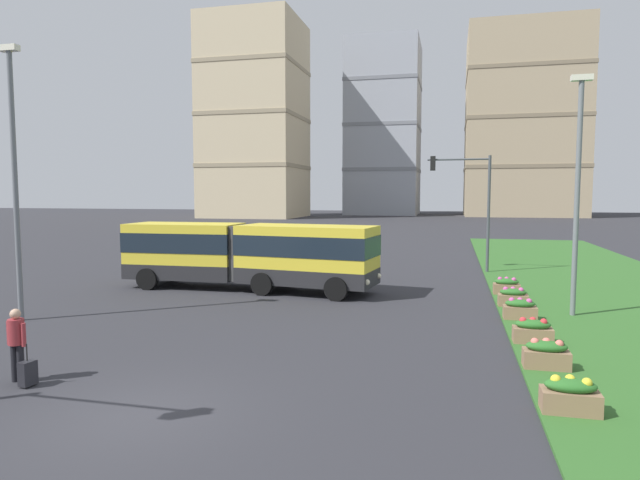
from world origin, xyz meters
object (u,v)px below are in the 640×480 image
Objects in this scene: flower_planter_4 at (513,297)px; apartment_tower_westcentre at (384,129)px; flower_planter_5 at (507,286)px; rolling_suitcase at (28,373)px; flower_planter_2 at (533,331)px; flower_planter_0 at (570,395)px; articulated_bus at (248,254)px; flower_planter_1 at (546,354)px; apartment_tower_centre at (523,124)px; streetlight_left at (15,172)px; pedestrian_crossing at (17,340)px; flower_planter_3 at (520,309)px; car_grey_wagon at (261,250)px; streetlight_median at (578,186)px; traffic_light_far_right at (469,194)px; apartment_tower_west at (255,120)px.

apartment_tower_westcentre reaches higher than flower_planter_4.
apartment_tower_westcentre is at bearing 100.33° from flower_planter_5.
flower_planter_2 is at bearing 28.43° from rolling_suitcase.
flower_planter_0 is at bearing -90.00° from flower_planter_4.
flower_planter_2 is 0.03× the size of apartment_tower_westcentre.
articulated_bus reaches higher than flower_planter_0.
flower_planter_1 is 103.53m from apartment_tower_centre.
flower_planter_5 is 0.12× the size of streetlight_left.
flower_planter_4 is 95.98m from apartment_tower_centre.
pedestrian_crossing is 13.64m from flower_planter_2.
articulated_bus is 10.87× the size of flower_planter_5.
pedestrian_crossing is 1.58× the size of flower_planter_3.
apartment_tower_westcentre is at bearing 99.06° from flower_planter_0.
flower_planter_4 is at bearing 20.23° from streetlight_left.
pedestrian_crossing is (2.26, -22.95, 0.25)m from car_grey_wagon.
flower_planter_2 is at bearing 26.79° from pedestrian_crossing.
flower_planter_4 is at bearing 90.00° from flower_planter_1.
flower_planter_0 is 10.46m from streetlight_median.
flower_planter_1 is at bearing 90.00° from flower_planter_0.
car_grey_wagon is 4.07× the size of flower_planter_5.
pedestrian_crossing is 16.75m from flower_planter_4.
flower_planter_1 is at bearing -53.04° from car_grey_wagon.
flower_planter_1 is 7.71m from flower_planter_4.
streetlight_median is at bearing 37.66° from rolling_suitcase.
apartment_tower_westcentre is (-16.71, 101.96, 17.45)m from flower_planter_1.
car_grey_wagon is at bearing 171.19° from traffic_light_far_right.
traffic_light_far_right is (9.94, 8.07, 2.74)m from articulated_bus.
traffic_light_far_right reaches higher than car_grey_wagon.
articulated_bus is 14.61m from flower_planter_1.
articulated_bus is 6.87× the size of pedestrian_crossing.
flower_planter_3 is 0.03× the size of apartment_tower_westcentre.
flower_planter_0 is 106.32m from apartment_tower_centre.
flower_planter_2 is (0.00, 2.36, 0.00)m from flower_planter_1.
apartment_tower_centre reaches higher than streetlight_median.
traffic_light_far_right is 0.18× the size of apartment_tower_westcentre.
car_grey_wagon is 0.53× the size of streetlight_median.
streetlight_median is 87.26m from apartment_tower_west.
articulated_bus is 12.91m from pedestrian_crossing.
traffic_light_far_right is at bearing 62.87° from pedestrian_crossing.
streetlight_median is 96.26m from apartment_tower_centre.
streetlight_left reaches higher than flower_planter_4.
apartment_tower_westcentre is at bearing 100.21° from traffic_light_far_right.
traffic_light_far_right is 76.53m from apartment_tower_west.
flower_planter_2 is at bearing -80.48° from apartment_tower_westcentre.
apartment_tower_west is (-27.01, 73.68, 16.43)m from articulated_bus.
flower_planter_0 is at bearing 5.54° from rolling_suitcase.
car_grey_wagon is 4.07× the size of flower_planter_4.
pedestrian_crossing is 0.05× the size of apartment_tower_centre.
flower_planter_5 is (0.00, 4.82, 0.00)m from flower_planter_3.
streetlight_median reaches higher than flower_planter_4.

